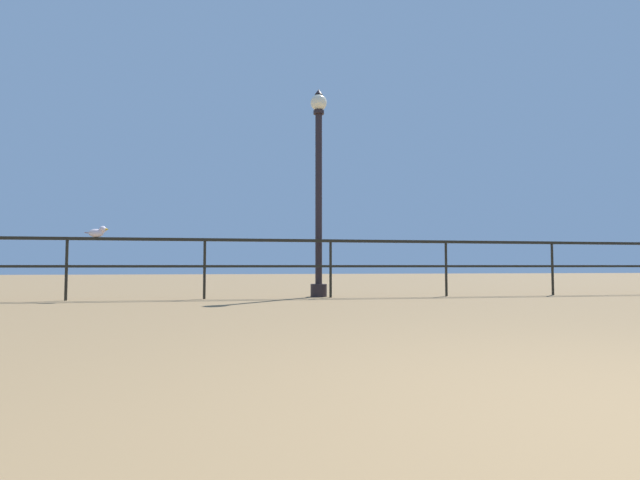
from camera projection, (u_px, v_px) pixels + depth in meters
name	position (u px, v px, depth m)	size (l,w,h in m)	color
pier_railing	(331.00, 254.00, 8.26)	(21.00, 0.05, 0.99)	black
lamppost_center	(319.00, 185.00, 8.53)	(0.29, 0.29, 3.68)	black
seagull_on_rail	(97.00, 232.00, 7.63)	(0.38, 0.19, 0.18)	silver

